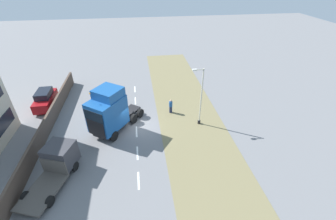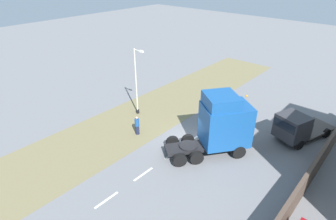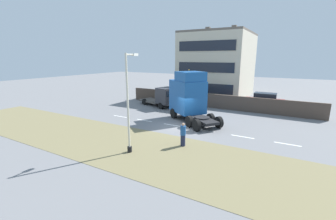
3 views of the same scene
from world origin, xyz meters
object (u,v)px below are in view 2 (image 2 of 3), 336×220
Objects in this scene: lamp_post at (137,85)px; lorry_cab at (222,124)px; pedestrian at (137,126)px; flatbed_truck at (296,127)px.

lorry_cab is at bearing 0.02° from lamp_post.
lorry_cab is 7.27m from pedestrian.
flatbed_truck is 12.99m from pedestrian.
pedestrian is at bearing -121.96° from lorry_cab.
lorry_cab is 1.05× the size of flatbed_truck.
flatbed_truck is at bearing 89.52° from lorry_cab.
lorry_cab reaches higher than flatbed_truck.
lorry_cab is at bearing 21.59° from pedestrian.
lamp_post is 4.30m from pedestrian.
lamp_post is at bearing 135.40° from pedestrian.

